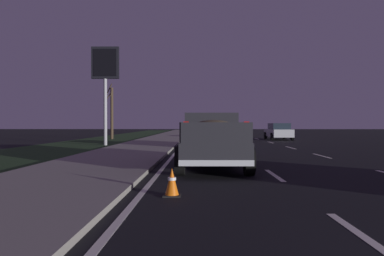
# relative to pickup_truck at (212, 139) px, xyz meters

# --- Properties ---
(ground) EXTENTS (144.00, 144.00, 0.00)m
(ground) POSITION_rel_pickup_truck_xyz_m (15.87, -3.50, -0.98)
(ground) COLOR black
(sidewalk_shoulder) EXTENTS (108.00, 4.00, 0.12)m
(sidewalk_shoulder) POSITION_rel_pickup_truck_xyz_m (15.87, 3.95, -0.92)
(sidewalk_shoulder) COLOR gray
(sidewalk_shoulder) RESTS_ON ground
(grass_verge) EXTENTS (108.00, 6.00, 0.01)m
(grass_verge) POSITION_rel_pickup_truck_xyz_m (15.87, 8.95, -0.98)
(grass_verge) COLOR #1E3819
(grass_verge) RESTS_ON ground
(lane_markings) EXTENTS (108.00, 7.04, 0.01)m
(lane_markings) POSITION_rel_pickup_truck_xyz_m (18.63, -0.41, -0.98)
(lane_markings) COLOR silver
(lane_markings) RESTS_ON ground
(pickup_truck) EXTENTS (5.44, 2.32, 1.87)m
(pickup_truck) POSITION_rel_pickup_truck_xyz_m (0.00, 0.00, 0.00)
(pickup_truck) COLOR #232328
(pickup_truck) RESTS_ON ground
(sedan_blue) EXTENTS (4.44, 2.09, 1.54)m
(sedan_blue) POSITION_rel_pickup_truck_xyz_m (10.10, -0.15, -0.20)
(sedan_blue) COLOR navy
(sedan_blue) RESTS_ON ground
(sedan_silver) EXTENTS (4.43, 2.07, 1.54)m
(sedan_silver) POSITION_rel_pickup_truck_xyz_m (21.59, -6.95, -0.20)
(sedan_silver) COLOR #B2B5BA
(sedan_silver) RESTS_ON ground
(gas_price_sign) EXTENTS (0.27, 1.90, 6.80)m
(gas_price_sign) POSITION_rel_pickup_truck_xyz_m (12.58, 6.92, 4.12)
(gas_price_sign) COLOR #99999E
(gas_price_sign) RESTS_ON ground
(bare_tree_far) EXTENTS (1.92, 0.85, 5.39)m
(bare_tree_far) POSITION_rel_pickup_truck_xyz_m (22.56, 8.91, 1.72)
(bare_tree_far) COLOR #423323
(bare_tree_far) RESTS_ON ground
(traffic_cone_near) EXTENTS (0.36, 0.36, 0.58)m
(traffic_cone_near) POSITION_rel_pickup_truck_xyz_m (-4.89, 0.98, -0.70)
(traffic_cone_near) COLOR black
(traffic_cone_near) RESTS_ON ground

